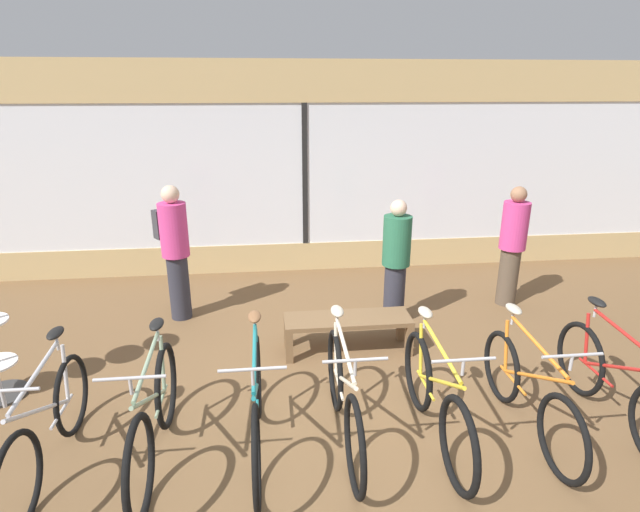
# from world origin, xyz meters

# --- Properties ---
(ground_plane) EXTENTS (24.00, 24.00, 0.00)m
(ground_plane) POSITION_xyz_m (0.00, 0.00, 0.00)
(ground_plane) COLOR brown
(shop_back_wall) EXTENTS (12.00, 0.08, 3.20)m
(shop_back_wall) POSITION_xyz_m (0.00, 3.86, 1.64)
(shop_back_wall) COLOR tan
(shop_back_wall) RESTS_ON ground_plane
(bicycle_far_left) EXTENTS (0.46, 1.68, 1.02)m
(bicycle_far_left) POSITION_xyz_m (-2.31, -0.38, 0.38)
(bicycle_far_left) COLOR black
(bicycle_far_left) RESTS_ON ground_plane
(bicycle_left) EXTENTS (0.46, 1.74, 1.05)m
(bicycle_left) POSITION_xyz_m (-1.53, -0.37, 0.40)
(bicycle_left) COLOR black
(bicycle_left) RESTS_ON ground_plane
(bicycle_center_left) EXTENTS (0.46, 1.77, 1.05)m
(bicycle_center_left) POSITION_xyz_m (-0.74, -0.33, 0.41)
(bicycle_center_left) COLOR black
(bicycle_center_left) RESTS_ON ground_plane
(bicycle_center) EXTENTS (0.46, 1.76, 1.05)m
(bicycle_center) POSITION_xyz_m (-0.03, -0.29, 0.40)
(bicycle_center) COLOR black
(bicycle_center) RESTS_ON ground_plane
(bicycle_center_right) EXTENTS (0.46, 1.72, 1.04)m
(bicycle_center_right) POSITION_xyz_m (0.72, -0.38, 0.39)
(bicycle_center_right) COLOR black
(bicycle_center_right) RESTS_ON ground_plane
(bicycle_right) EXTENTS (0.46, 1.69, 1.02)m
(bicycle_right) POSITION_xyz_m (1.54, -0.35, 0.38)
(bicycle_right) COLOR black
(bicycle_right) RESTS_ON ground_plane
(bicycle_far_right) EXTENTS (0.46, 1.76, 1.04)m
(bicycle_far_right) POSITION_xyz_m (2.34, -0.34, 0.39)
(bicycle_far_right) COLOR black
(bicycle_far_right) RESTS_ON ground_plane
(display_bench) EXTENTS (1.40, 0.44, 0.41)m
(display_bench) POSITION_xyz_m (0.25, 1.18, 0.34)
(display_bench) COLOR brown
(display_bench) RESTS_ON ground_plane
(customer_near_rack) EXTENTS (0.53, 0.56, 1.72)m
(customer_near_rack) POSITION_xyz_m (-1.75, 2.28, 0.93)
(customer_near_rack) COLOR #2D2D38
(customer_near_rack) RESTS_ON ground_plane
(customer_by_window) EXTENTS (0.38, 0.38, 1.57)m
(customer_by_window) POSITION_xyz_m (0.94, 1.84, 0.82)
(customer_by_window) COLOR #2D2D38
(customer_by_window) RESTS_ON ground_plane
(customer_mid_floor) EXTENTS (0.47, 0.47, 1.62)m
(customer_mid_floor) POSITION_xyz_m (2.61, 2.22, 0.85)
(customer_mid_floor) COLOR brown
(customer_mid_floor) RESTS_ON ground_plane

